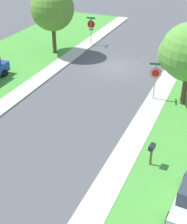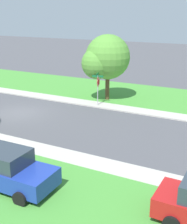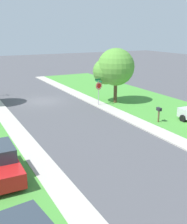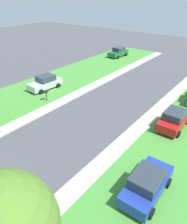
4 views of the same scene
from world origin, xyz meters
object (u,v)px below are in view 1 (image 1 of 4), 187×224
Objects in this scene: stop_sign_near_corner at (91,26)px; mailbox at (152,150)px; stop_sign_far_corner at (155,75)px; tree_across_left at (187,53)px; tree_sidewalk_mid at (51,10)px.

mailbox is (-10.50, 16.44, -0.87)m from stop_sign_near_corner.
stop_sign_near_corner is 12.79m from stop_sign_far_corner.
tree_across_left is (-1.81, -0.27, 1.77)m from stop_sign_far_corner.
stop_sign_near_corner is 0.49× the size of tree_across_left.
stop_sign_near_corner is at bearing -40.22° from tree_across_left.
stop_sign_near_corner is 0.45× the size of tree_sidewalk_mid.
stop_sign_far_corner is at bearing -76.75° from mailbox.
tree_across_left is at bearing 157.48° from tree_sidewalk_mid.
stop_sign_far_corner is 0.49× the size of tree_across_left.
mailbox is at bearing 89.05° from tree_across_left.
stop_sign_near_corner is 4.81m from tree_sidewalk_mid.
mailbox is at bearing 122.58° from stop_sign_near_corner.
mailbox is (-1.69, 7.18, -0.88)m from stop_sign_far_corner.
tree_sidewalk_mid is at bearing -26.87° from stop_sign_far_corner.
tree_sidewalk_mid reaches higher than stop_sign_far_corner.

